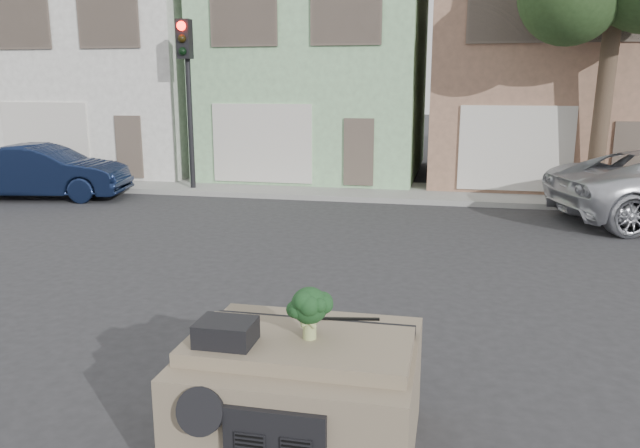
% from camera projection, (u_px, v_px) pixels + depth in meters
% --- Properties ---
extents(ground_plane, '(120.00, 120.00, 0.00)m').
position_uv_depth(ground_plane, '(354.00, 326.00, 8.58)').
color(ground_plane, '#303033').
rests_on(ground_plane, ground).
extents(sidewalk, '(40.00, 3.00, 0.15)m').
position_uv_depth(sidewalk, '(409.00, 193.00, 18.58)').
color(sidewalk, gray).
rests_on(sidewalk, ground).
extents(townhouse_white, '(7.20, 8.20, 7.55)m').
position_uv_depth(townhouse_white, '(131.00, 69.00, 23.82)').
color(townhouse_white, silver).
rests_on(townhouse_white, ground).
extents(townhouse_mint, '(7.20, 8.20, 7.55)m').
position_uv_depth(townhouse_mint, '(322.00, 68.00, 22.29)').
color(townhouse_mint, '#93C690').
rests_on(townhouse_mint, ground).
extents(townhouse_tan, '(7.20, 8.20, 7.55)m').
position_uv_depth(townhouse_tan, '(542.00, 67.00, 20.76)').
color(townhouse_tan, '#976E57').
rests_on(townhouse_tan, ground).
extents(navy_sedan, '(4.94, 2.50, 1.55)m').
position_uv_depth(navy_sedan, '(46.00, 198.00, 18.06)').
color(navy_sedan, '#0E1832').
rests_on(navy_sedan, ground).
extents(traffic_signal, '(0.40, 0.40, 5.10)m').
position_uv_depth(traffic_signal, '(188.00, 108.00, 18.40)').
color(traffic_signal, black).
rests_on(traffic_signal, ground).
extents(tree_near, '(4.40, 4.00, 8.50)m').
position_uv_depth(tree_near, '(609.00, 44.00, 15.97)').
color(tree_near, '#27401E').
rests_on(tree_near, ground).
extents(car_dashboard, '(2.00, 1.80, 1.12)m').
position_uv_depth(car_dashboard, '(303.00, 391.00, 5.60)').
color(car_dashboard, '#7B6C57').
rests_on(car_dashboard, ground).
extents(instrument_hump, '(0.48, 0.38, 0.20)m').
position_uv_depth(instrument_hump, '(226.00, 332.00, 5.24)').
color(instrument_hump, black).
rests_on(instrument_hump, car_dashboard).
extents(wiper_arm, '(0.69, 0.15, 0.02)m').
position_uv_depth(wiper_arm, '(342.00, 319.00, 5.78)').
color(wiper_arm, black).
rests_on(wiper_arm, car_dashboard).
extents(broccoli, '(0.46, 0.46, 0.47)m').
position_uv_depth(broccoli, '(309.00, 313.00, 5.31)').
color(broccoli, '#133216').
rests_on(broccoli, car_dashboard).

